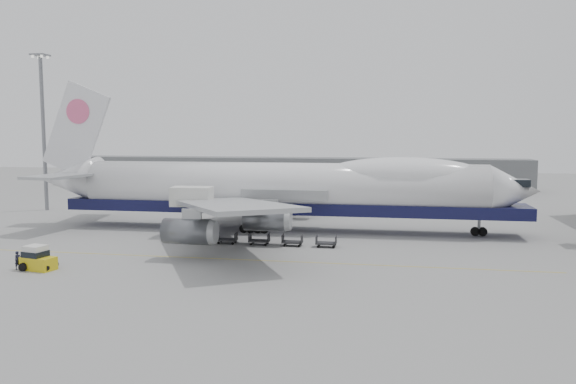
% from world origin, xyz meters
% --- Properties ---
extents(ground, '(260.00, 260.00, 0.00)m').
position_xyz_m(ground, '(0.00, 0.00, 0.00)').
color(ground, gray).
rests_on(ground, ground).
extents(apron_line, '(60.00, 0.15, 0.01)m').
position_xyz_m(apron_line, '(0.00, -6.00, 0.01)').
color(apron_line, gold).
rests_on(apron_line, ground).
extents(hangar, '(110.00, 8.00, 7.00)m').
position_xyz_m(hangar, '(-10.00, 70.00, 3.50)').
color(hangar, slate).
rests_on(hangar, ground).
extents(floodlight_mast, '(2.40, 2.40, 25.43)m').
position_xyz_m(floodlight_mast, '(-42.00, 24.00, 14.27)').
color(floodlight_mast, slate).
rests_on(floodlight_mast, ground).
extents(airliner, '(67.00, 55.30, 19.98)m').
position_xyz_m(airliner, '(0.64, 12.00, 5.62)').
color(airliner, white).
rests_on(airliner, ground).
extents(catering_truck, '(5.48, 3.98, 6.17)m').
position_xyz_m(catering_truck, '(-9.95, 5.37, 3.45)').
color(catering_truck, '#162743').
rests_on(catering_truck, ground).
extents(baggage_tug, '(3.39, 2.27, 2.28)m').
position_xyz_m(baggage_tug, '(-18.42, -13.37, 1.01)').
color(baggage_tug, gold).
rests_on(baggage_tug, ground).
extents(ground_worker, '(0.62, 0.74, 1.73)m').
position_xyz_m(ground_worker, '(-20.29, -13.60, 0.87)').
color(ground_worker, black).
rests_on(ground_worker, ground).
extents(traffic_cone, '(0.38, 0.38, 0.56)m').
position_xyz_m(traffic_cone, '(-18.85, -13.46, 0.26)').
color(traffic_cone, '#FF530D').
rests_on(traffic_cone, ground).
extents(dolly_0, '(2.30, 1.35, 1.30)m').
position_xyz_m(dolly_0, '(-8.33, 1.76, 0.53)').
color(dolly_0, '#2D2D30').
rests_on(dolly_0, ground).
extents(dolly_1, '(2.30, 1.35, 1.30)m').
position_xyz_m(dolly_1, '(-4.49, 1.76, 0.53)').
color(dolly_1, '#2D2D30').
rests_on(dolly_1, ground).
extents(dolly_2, '(2.30, 1.35, 1.30)m').
position_xyz_m(dolly_2, '(-0.64, 1.76, 0.53)').
color(dolly_2, '#2D2D30').
rests_on(dolly_2, ground).
extents(dolly_3, '(2.30, 1.35, 1.30)m').
position_xyz_m(dolly_3, '(3.21, 1.76, 0.53)').
color(dolly_3, '#2D2D30').
rests_on(dolly_3, ground).
extents(dolly_4, '(2.30, 1.35, 1.30)m').
position_xyz_m(dolly_4, '(7.06, 1.76, 0.53)').
color(dolly_4, '#2D2D30').
rests_on(dolly_4, ground).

